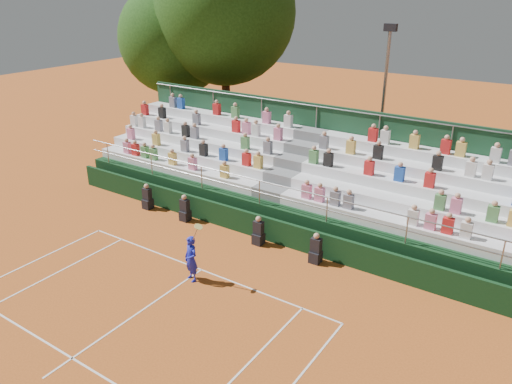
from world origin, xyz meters
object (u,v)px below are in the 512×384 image
Objects in this scene: tennis_player at (191,259)px; floodlight_mast at (384,93)px; tree_west at (175,39)px; tree_east at (224,13)px.

tennis_player is 0.29× the size of floodlight_mast.
tennis_player is at bearing -97.48° from floodlight_mast.
tree_west is (-11.58, 12.33, 5.53)m from tennis_player.
tree_west is at bearing -162.19° from tree_east.
tree_east reaches higher than tennis_player.
tennis_player is 0.23× the size of tree_west.
tree_west is 13.37m from floodlight_mast.
tennis_player is 17.31m from tree_east.
tennis_player is at bearing -46.80° from tree_west.
tennis_player is 0.18× the size of tree_east.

